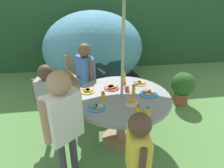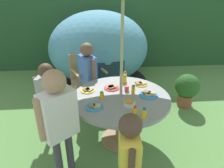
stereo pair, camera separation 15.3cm
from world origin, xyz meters
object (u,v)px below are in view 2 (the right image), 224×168
(plate_mid_right, at_px, (111,87))
(juice_bottle_mid_left, at_px, (125,79))
(child_in_grey_shirt, at_px, (49,93))
(juice_bottle_far_left, at_px, (102,96))
(dome_tent, at_px, (99,48))
(juice_bottle_spot_a, at_px, (125,76))
(juice_bottle_center_back, at_px, (144,113))
(child_in_blue_shirt, at_px, (88,70))
(plate_near_right, at_px, (88,90))
(wooden_chair, at_px, (87,76))
(child_in_yellow_shirt, at_px, (129,155))
(plate_front_edge, at_px, (149,94))
(garden_table, at_px, (121,105))
(cup_near, at_px, (127,88))
(plate_center_front, at_px, (94,106))
(snack_bowl, at_px, (129,102))
(juice_bottle_near_left, at_px, (133,90))
(juice_bottle_back_edge, at_px, (135,111))
(potted_plant, at_px, (187,88))
(plate_far_right, at_px, (141,84))
(child_in_white_shirt, at_px, (59,115))

(plate_mid_right, distance_m, juice_bottle_mid_left, 0.26)
(child_in_grey_shirt, distance_m, juice_bottle_far_left, 0.71)
(dome_tent, distance_m, juice_bottle_spot_a, 1.60)
(child_in_grey_shirt, bearing_deg, juice_bottle_center_back, -20.34)
(child_in_blue_shirt, distance_m, plate_near_right, 0.58)
(wooden_chair, xyz_separation_m, juice_bottle_far_left, (0.23, -1.16, 0.23))
(child_in_yellow_shirt, height_order, plate_front_edge, child_in_yellow_shirt)
(garden_table, xyz_separation_m, child_in_yellow_shirt, (-0.05, -1.01, 0.13))
(plate_near_right, bearing_deg, cup_near, -3.90)
(wooden_chair, bearing_deg, plate_center_front, -107.37)
(garden_table, distance_m, juice_bottle_spot_a, 0.54)
(child_in_grey_shirt, relative_size, juice_bottle_far_left, 10.73)
(child_in_blue_shirt, bearing_deg, plate_front_edge, 16.33)
(garden_table, height_order, snack_bowl, snack_bowl)
(child_in_yellow_shirt, height_order, plate_mid_right, child_in_yellow_shirt)
(snack_bowl, relative_size, juice_bottle_near_left, 1.22)
(child_in_blue_shirt, xyz_separation_m, juice_bottle_center_back, (0.62, -1.25, -0.01))
(plate_mid_right, xyz_separation_m, juice_bottle_back_edge, (0.20, -0.66, 0.04))
(juice_bottle_far_left, bearing_deg, dome_tent, 89.72)
(plate_front_edge, relative_size, juice_bottle_center_back, 1.98)
(potted_plant, bearing_deg, plate_near_right, -159.66)
(child_in_grey_shirt, bearing_deg, child_in_blue_shirt, 60.54)
(child_in_grey_shirt, height_order, plate_mid_right, child_in_grey_shirt)
(plate_front_edge, bearing_deg, juice_bottle_center_back, -109.50)
(child_in_grey_shirt, height_order, plate_far_right, child_in_grey_shirt)
(juice_bottle_near_left, height_order, juice_bottle_mid_left, juice_bottle_mid_left)
(dome_tent, distance_m, juice_bottle_near_left, 2.02)
(potted_plant, height_order, child_in_grey_shirt, child_in_grey_shirt)
(plate_center_front, distance_m, juice_bottle_mid_left, 0.77)
(juice_bottle_center_back, bearing_deg, plate_front_edge, 70.50)
(juice_bottle_center_back, bearing_deg, garden_table, 111.23)
(child_in_blue_shirt, bearing_deg, plate_near_right, -28.67)
(garden_table, distance_m, child_in_yellow_shirt, 1.02)
(plate_mid_right, xyz_separation_m, juice_bottle_mid_left, (0.20, 0.16, 0.04))
(snack_bowl, xyz_separation_m, plate_center_front, (-0.41, -0.01, -0.03))
(plate_near_right, bearing_deg, dome_tent, 84.12)
(snack_bowl, bearing_deg, plate_mid_right, 110.95)
(juice_bottle_back_edge, bearing_deg, juice_bottle_center_back, -31.15)
(potted_plant, relative_size, juice_bottle_spot_a, 4.60)
(child_in_yellow_shirt, height_order, juice_bottle_center_back, child_in_yellow_shirt)
(juice_bottle_center_back, bearing_deg, child_in_white_shirt, -175.37)
(garden_table, distance_m, plate_mid_right, 0.29)
(plate_far_right, bearing_deg, juice_bottle_back_edge, -106.69)
(dome_tent, relative_size, plate_near_right, 13.29)
(potted_plant, relative_size, juice_bottle_mid_left, 5.10)
(plate_center_front, bearing_deg, child_in_white_shirt, -137.03)
(child_in_yellow_shirt, relative_size, plate_far_right, 6.12)
(potted_plant, relative_size, snack_bowl, 4.30)
(juice_bottle_near_left, bearing_deg, plate_center_front, -149.42)
(garden_table, distance_m, child_in_white_shirt, 0.92)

